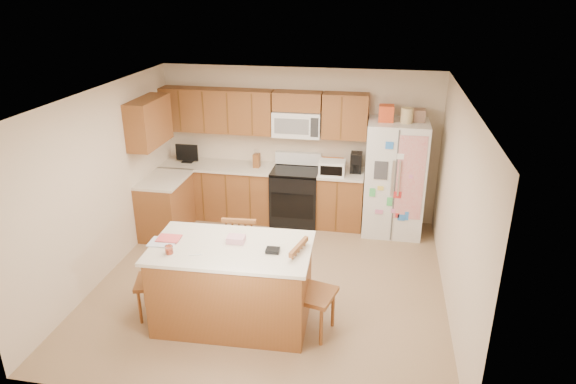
% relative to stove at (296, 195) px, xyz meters
% --- Properties ---
extents(ground, '(4.50, 4.50, 0.00)m').
position_rel_stove_xyz_m(ground, '(0.00, -1.94, -0.47)').
color(ground, '#95714B').
rests_on(ground, ground).
extents(room_shell, '(4.60, 4.60, 2.52)m').
position_rel_stove_xyz_m(room_shell, '(0.00, -1.94, 0.97)').
color(room_shell, beige).
rests_on(room_shell, ground).
extents(cabinetry, '(3.36, 1.56, 2.15)m').
position_rel_stove_xyz_m(cabinetry, '(-0.98, -0.15, 0.44)').
color(cabinetry, brown).
rests_on(cabinetry, ground).
extents(stove, '(0.76, 0.65, 1.13)m').
position_rel_stove_xyz_m(stove, '(0.00, 0.00, 0.00)').
color(stove, black).
rests_on(stove, ground).
extents(refrigerator, '(0.90, 0.79, 2.04)m').
position_rel_stove_xyz_m(refrigerator, '(1.57, -0.06, 0.45)').
color(refrigerator, white).
rests_on(refrigerator, ground).
extents(island, '(1.85, 1.11, 1.08)m').
position_rel_stove_xyz_m(island, '(-0.25, -2.82, 0.02)').
color(island, brown).
rests_on(island, ground).
extents(windsor_chair_left, '(0.50, 0.52, 0.98)m').
position_rel_stove_xyz_m(windsor_chair_left, '(-1.19, -2.86, -0.01)').
color(windsor_chair_left, brown).
rests_on(windsor_chair_left, ground).
extents(windsor_chair_back, '(0.48, 0.46, 1.04)m').
position_rel_stove_xyz_m(windsor_chair_back, '(-0.34, -2.08, 0.02)').
color(windsor_chair_back, brown).
rests_on(windsor_chair_back, ground).
extents(windsor_chair_right, '(0.54, 0.56, 1.08)m').
position_rel_stove_xyz_m(windsor_chair_right, '(0.67, -2.86, 0.04)').
color(windsor_chair_right, brown).
rests_on(windsor_chair_right, ground).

